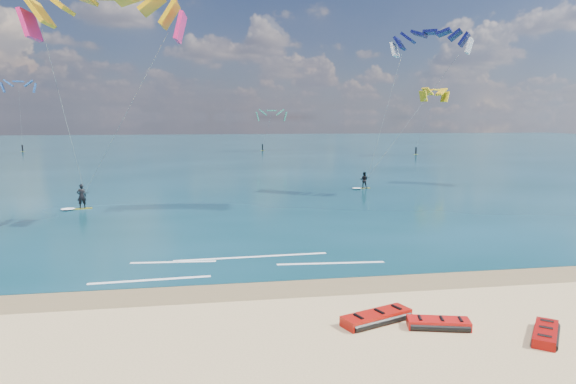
% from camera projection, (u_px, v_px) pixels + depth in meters
% --- Properties ---
extents(ground, '(320.00, 320.00, 0.00)m').
position_uv_depth(ground, '(215.00, 182.00, 57.66)').
color(ground, tan).
rests_on(ground, ground).
extents(wet_sand_strip, '(320.00, 2.40, 0.01)m').
position_uv_depth(wet_sand_strip, '(234.00, 291.00, 21.52)').
color(wet_sand_strip, brown).
rests_on(wet_sand_strip, ground).
extents(sea, '(320.00, 200.00, 0.04)m').
position_uv_depth(sea, '(209.00, 148.00, 120.16)').
color(sea, '#092E35').
rests_on(sea, ground).
extents(packed_kite_left, '(3.11, 2.12, 0.43)m').
position_uv_depth(packed_kite_left, '(376.00, 322.00, 18.28)').
color(packed_kite_left, '#B21109').
rests_on(packed_kite_left, ground).
extents(packed_kite_mid, '(2.50, 1.59, 0.38)m').
position_uv_depth(packed_kite_mid, '(438.00, 328.00, 17.80)').
color(packed_kite_mid, red).
rests_on(packed_kite_mid, ground).
extents(packed_kite_right, '(2.24, 2.45, 0.37)m').
position_uv_depth(packed_kite_right, '(545.00, 338.00, 16.98)').
color(packed_kite_right, '#990A06').
rests_on(packed_kite_right, ground).
extents(kitesurfer_main, '(12.35, 9.96, 16.71)m').
position_uv_depth(kitesurfer_main, '(92.00, 99.00, 35.62)').
color(kitesurfer_main, '#C4C717').
rests_on(kitesurfer_main, sea).
extents(kitesurfer_far, '(10.35, 8.44, 16.24)m').
position_uv_depth(kitesurfer_far, '(397.00, 106.00, 48.93)').
color(kitesurfer_far, gold).
rests_on(kitesurfer_far, sea).
extents(shoreline_foam, '(13.99, 3.63, 0.01)m').
position_uv_depth(shoreline_foam, '(234.00, 264.00, 25.36)').
color(shoreline_foam, white).
rests_on(shoreline_foam, ground).
extents(distant_kites, '(85.19, 25.00, 14.38)m').
position_uv_depth(distant_kites, '(220.00, 123.00, 102.13)').
color(distant_kites, '#349073').
rests_on(distant_kites, ground).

